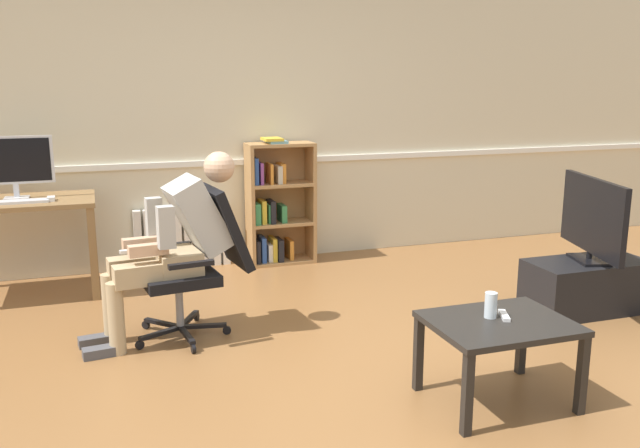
% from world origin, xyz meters
% --- Properties ---
extents(ground_plane, '(18.00, 18.00, 0.00)m').
position_xyz_m(ground_plane, '(0.00, 0.00, 0.00)').
color(ground_plane, brown).
extents(back_wall, '(12.00, 0.13, 2.70)m').
position_xyz_m(back_wall, '(0.00, 2.65, 1.35)').
color(back_wall, beige).
rests_on(back_wall, ground_plane).
extents(computer_desk, '(1.18, 0.67, 0.76)m').
position_xyz_m(computer_desk, '(-1.87, 2.15, 0.65)').
color(computer_desk, olive).
rests_on(computer_desk, ground_plane).
extents(imac_monitor, '(0.57, 0.14, 0.48)m').
position_xyz_m(imac_monitor, '(-1.85, 2.23, 1.03)').
color(imac_monitor, silver).
rests_on(imac_monitor, computer_desk).
extents(keyboard, '(0.43, 0.12, 0.02)m').
position_xyz_m(keyboard, '(-1.82, 2.01, 0.77)').
color(keyboard, silver).
rests_on(keyboard, computer_desk).
extents(computer_mouse, '(0.06, 0.10, 0.03)m').
position_xyz_m(computer_mouse, '(-1.59, 2.03, 0.77)').
color(computer_mouse, white).
rests_on(computer_mouse, computer_desk).
extents(bookshelf, '(0.60, 0.29, 1.14)m').
position_xyz_m(bookshelf, '(0.27, 2.44, 0.52)').
color(bookshelf, '#AD7F4C').
rests_on(bookshelf, ground_plane).
extents(radiator, '(0.83, 0.08, 0.54)m').
position_xyz_m(radiator, '(-0.57, 2.54, 0.27)').
color(radiator, white).
rests_on(radiator, ground_plane).
extents(office_chair, '(0.78, 0.63, 0.98)m').
position_xyz_m(office_chair, '(-0.66, 0.91, 0.53)').
color(office_chair, black).
rests_on(office_chair, ground_plane).
extents(person_seated, '(1.04, 0.44, 1.21)m').
position_xyz_m(person_seated, '(-0.82, 0.89, 0.65)').
color(person_seated, tan).
rests_on(person_seated, ground_plane).
extents(tv_stand, '(0.88, 0.43, 0.38)m').
position_xyz_m(tv_stand, '(2.06, 0.45, 0.19)').
color(tv_stand, black).
rests_on(tv_stand, ground_plane).
extents(tv_screen, '(0.28, 0.89, 0.60)m').
position_xyz_m(tv_screen, '(2.06, 0.45, 0.69)').
color(tv_screen, black).
rests_on(tv_screen, tv_stand).
extents(coffee_table, '(0.72, 0.57, 0.45)m').
position_xyz_m(coffee_table, '(0.65, -0.55, 0.39)').
color(coffee_table, black).
rests_on(coffee_table, ground_plane).
extents(drinking_glass, '(0.06, 0.06, 0.13)m').
position_xyz_m(drinking_glass, '(0.63, -0.49, 0.52)').
color(drinking_glass, silver).
rests_on(drinking_glass, coffee_table).
extents(spare_remote, '(0.09, 0.15, 0.02)m').
position_xyz_m(spare_remote, '(0.70, -0.51, 0.46)').
color(spare_remote, white).
rests_on(spare_remote, coffee_table).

